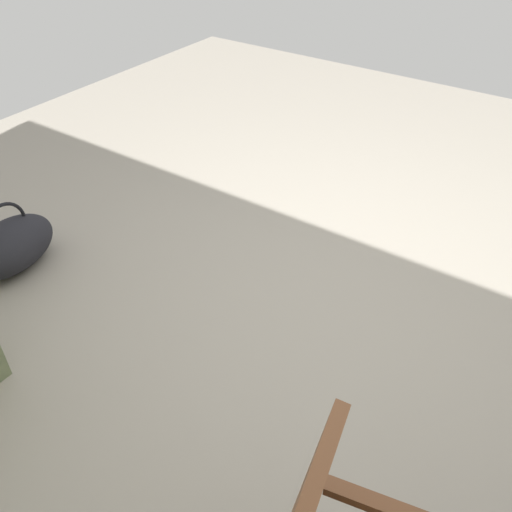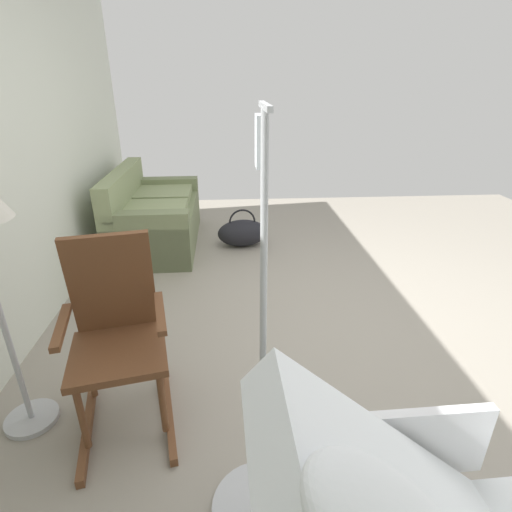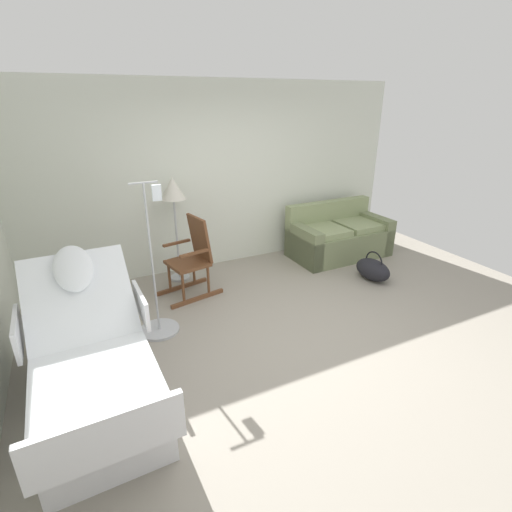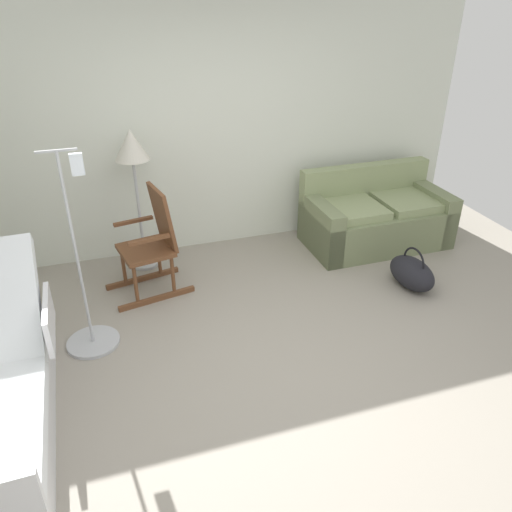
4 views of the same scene
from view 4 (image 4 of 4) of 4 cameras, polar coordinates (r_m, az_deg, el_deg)
ground_plane at (r=4.12m, az=2.81°, el=-12.47°), size 7.16×7.16×0.00m
back_wall at (r=5.53m, az=-5.65°, el=14.35°), size 5.93×0.10×2.70m
couch at (r=5.98m, az=13.35°, el=4.20°), size 1.61×0.87×0.85m
rocking_chair at (r=4.91m, az=-11.65°, el=1.39°), size 0.84×0.62×1.05m
floor_lamp at (r=5.12m, az=-13.85°, el=11.09°), size 0.34×0.34×1.48m
duffel_bag at (r=5.25m, az=17.25°, el=-1.84°), size 0.38×0.59×0.43m
iv_pole at (r=4.41m, az=-18.29°, el=-6.83°), size 0.44×0.44×1.69m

